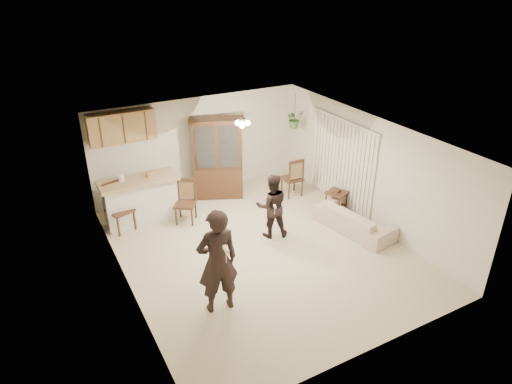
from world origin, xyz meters
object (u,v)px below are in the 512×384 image
adult (218,265)px  chair_bar (121,217)px  sofa (355,216)px  china_hutch (218,159)px  chair_hutch_left (186,211)px  side_table (336,201)px  child (272,208)px  chair_hutch_right (292,184)px

adult → chair_bar: 3.59m
sofa → adult: adult is taller
china_hutch → sofa: bearing=-33.2°
chair_bar → chair_hutch_left: bearing=-30.9°
chair_hutch_left → adult: bearing=-65.6°
side_table → chair_hutch_left: chair_hutch_left is taller
sofa → chair_bar: bearing=51.6°
child → china_hutch: bearing=-64.4°
sofa → chair_hutch_left: 3.84m
sofa → side_table: (0.22, 0.94, -0.11)m
china_hutch → chair_bar: (-2.62, -0.51, -0.71)m
side_table → chair_hutch_left: (-3.39, 1.23, 0.03)m
chair_hutch_left → sofa: bearing=0.3°
child → chair_hutch_right: size_ratio=1.30×
sofa → chair_bar: (-4.56, 2.52, -0.05)m
china_hutch → side_table: (2.16, -2.08, -0.77)m
adult → chair_hutch_left: bearing=-95.2°
adult → china_hutch: china_hutch is taller
adult → child: adult is taller
adult → china_hutch: size_ratio=0.87×
side_table → chair_bar: chair_bar is taller
sofa → chair_hutch_right: chair_hutch_right is taller
child → chair_hutch_left: (-1.44, 1.46, -0.39)m
china_hutch → chair_hutch_right: 2.02m
adult → china_hutch: (1.79, 3.95, 0.12)m
child → side_table: 2.00m
chair_hutch_left → chair_hutch_right: chair_hutch_right is taller
china_hutch → child: bearing=-60.5°
sofa → child: bearing=58.0°
sofa → chair_hutch_left: size_ratio=1.84×
sofa → child: size_ratio=1.39×
child → china_hutch: size_ratio=0.65×
child → chair_hutch_right: (1.46, 1.46, -0.38)m
chair_bar → chair_hutch_right: (4.30, -0.34, -0.02)m
chair_hutch_left → chair_hutch_right: size_ratio=0.98×
sofa → china_hutch: bearing=23.2°
chair_hutch_left → chair_bar: bearing=-159.1°
sofa → chair_hutch_left: bearing=46.0°
chair_hutch_left → chair_hutch_right: (2.90, 0.00, 0.01)m
chair_hutch_right → side_table: bearing=113.8°
chair_hutch_left → chair_hutch_right: 2.90m
child → chair_hutch_right: 2.10m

